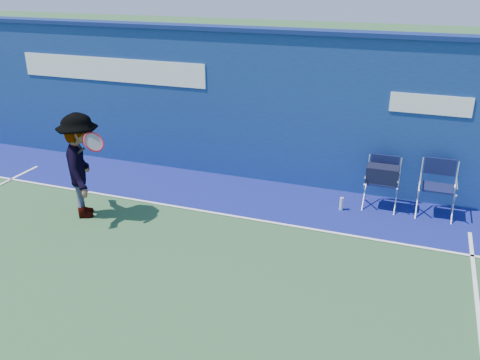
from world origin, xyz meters
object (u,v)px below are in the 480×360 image
(directors_chair_right, at_px, (436,199))
(tennis_player, at_px, (82,166))
(directors_chair_left, at_px, (381,188))
(water_bottle, at_px, (341,204))

(directors_chair_right, relative_size, tennis_player, 0.53)
(directors_chair_left, relative_size, directors_chair_right, 0.95)
(directors_chair_right, relative_size, water_bottle, 4.05)
(tennis_player, bearing_deg, water_bottle, 22.39)
(water_bottle, bearing_deg, directors_chair_right, 12.96)
(directors_chair_left, bearing_deg, water_bottle, -151.00)
(directors_chair_left, distance_m, water_bottle, 0.79)
(tennis_player, bearing_deg, directors_chair_left, 23.30)
(water_bottle, distance_m, tennis_player, 4.71)
(directors_chair_left, distance_m, directors_chair_right, 0.96)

